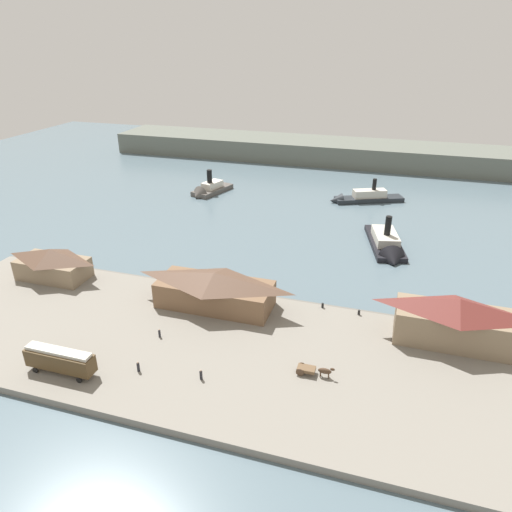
# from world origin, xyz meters

# --- Properties ---
(ground_plane) EXTENTS (320.00, 320.00, 0.00)m
(ground_plane) POSITION_xyz_m (0.00, 0.00, 0.00)
(ground_plane) COLOR slate
(quay_promenade) EXTENTS (110.00, 36.00, 1.20)m
(quay_promenade) POSITION_xyz_m (0.00, -22.00, 0.60)
(quay_promenade) COLOR gray
(quay_promenade) RESTS_ON ground
(seawall_edge) EXTENTS (110.00, 0.80, 1.00)m
(seawall_edge) POSITION_xyz_m (0.00, -3.60, 0.50)
(seawall_edge) COLOR #666159
(seawall_edge) RESTS_ON ground
(ferry_shed_west_terminal) EXTENTS (14.50, 7.43, 6.51)m
(ferry_shed_west_terminal) POSITION_xyz_m (-38.25, -9.53, 4.51)
(ferry_shed_west_terminal) COLOR #847056
(ferry_shed_west_terminal) RESTS_ON quay_promenade
(ferry_shed_east_terminal) EXTENTS (21.62, 8.85, 6.85)m
(ferry_shed_east_terminal) POSITION_xyz_m (-2.32, -9.99, 4.68)
(ferry_shed_east_terminal) COLOR brown
(ferry_shed_east_terminal) RESTS_ON quay_promenade
(ferry_shed_central_terminal) EXTENTS (19.07, 7.94, 8.09)m
(ferry_shed_central_terminal) POSITION_xyz_m (39.09, -9.15, 5.30)
(ferry_shed_central_terminal) COLOR #847056
(ferry_shed_central_terminal) RESTS_ON quay_promenade
(street_tram) EXTENTS (10.90, 2.64, 4.13)m
(street_tram) POSITION_xyz_m (-17.12, -34.60, 3.63)
(street_tram) COLOR #4C381E
(street_tram) RESTS_ON quay_promenade
(horse_cart) EXTENTS (5.60, 1.69, 1.87)m
(horse_cart) POSITION_xyz_m (18.80, -24.08, 2.12)
(horse_cart) COLOR brown
(horse_cart) RESTS_ON quay_promenade
(pedestrian_standing_center) EXTENTS (0.38, 0.38, 1.53)m
(pedestrian_standing_center) POSITION_xyz_m (-7.50, -22.11, 1.90)
(pedestrian_standing_center) COLOR #232328
(pedestrian_standing_center) RESTS_ON quay_promenade
(pedestrian_near_cart) EXTENTS (0.43, 0.43, 1.73)m
(pedestrian_near_cart) POSITION_xyz_m (-6.37, -30.98, 1.99)
(pedestrian_near_cart) COLOR #232328
(pedestrian_near_cart) RESTS_ON quay_promenade
(pedestrian_at_waters_edge) EXTENTS (0.42, 0.42, 1.71)m
(pedestrian_at_waters_edge) POSITION_xyz_m (3.33, -29.89, 1.98)
(pedestrian_at_waters_edge) COLOR #232328
(pedestrian_at_waters_edge) RESTS_ON quay_promenade
(mooring_post_center_east) EXTENTS (0.44, 0.44, 0.90)m
(mooring_post_center_east) POSITION_xyz_m (16.96, -4.90, 1.65)
(mooring_post_center_east) COLOR black
(mooring_post_center_east) RESTS_ON quay_promenade
(mooring_post_center_west) EXTENTS (0.44, 0.44, 0.90)m
(mooring_post_center_west) POSITION_xyz_m (23.64, -5.39, 1.65)
(mooring_post_center_west) COLOR black
(mooring_post_center_west) RESTS_ON quay_promenade
(mooring_post_east) EXTENTS (0.44, 0.44, 0.90)m
(mooring_post_east) POSITION_xyz_m (-16.69, -5.19, 1.65)
(mooring_post_east) COLOR black
(mooring_post_east) RESTS_ON quay_promenade
(ferry_approaching_east) EXTENTS (22.75, 13.46, 8.61)m
(ferry_approaching_east) POSITION_xyz_m (17.45, 62.06, 1.27)
(ferry_approaching_east) COLOR #23282D
(ferry_approaching_east) RESTS_ON ground
(ferry_near_quay) EXTENTS (11.47, 23.27, 10.48)m
(ferry_near_quay) POSITION_xyz_m (27.02, 27.20, 1.17)
(ferry_near_quay) COLOR black
(ferry_near_quay) RESTS_ON ground
(ferry_approaching_west) EXTENTS (10.25, 16.93, 9.77)m
(ferry_approaching_west) POSITION_xyz_m (-30.67, 55.36, 1.28)
(ferry_approaching_west) COLOR #514C47
(ferry_approaching_west) RESTS_ON ground
(far_headland) EXTENTS (180.00, 24.00, 8.00)m
(far_headland) POSITION_xyz_m (0.00, 110.00, 4.00)
(far_headland) COLOR #60665B
(far_headland) RESTS_ON ground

